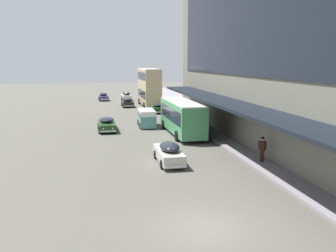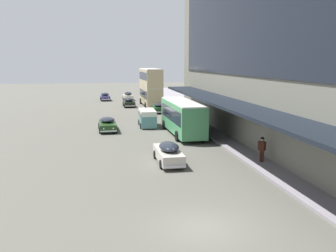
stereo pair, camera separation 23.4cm
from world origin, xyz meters
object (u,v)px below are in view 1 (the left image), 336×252
at_px(transit_bus_kerbside_rear, 182,116).
at_px(pedestrian_at_kerb, 262,148).
at_px(sedan_second_near, 107,124).
at_px(sedan_lead_mid, 103,97).
at_px(vw_van, 147,117).
at_px(sedan_far_back, 169,153).
at_px(sedan_oncoming_front, 158,108).
at_px(sedan_lead_near, 127,102).
at_px(transit_bus_kerbside_front, 149,86).
at_px(sedan_second_mid, 126,96).

xyz_separation_m(transit_bus_kerbside_rear, pedestrian_at_kerb, (3.36, -12.10, -0.79)).
bearing_deg(sedan_second_near, sedan_lead_mid, 89.82).
bearing_deg(vw_van, sedan_far_back, -91.37).
height_order(sedan_second_near, sedan_far_back, sedan_far_back).
bearing_deg(sedan_second_near, pedestrian_at_kerb, -55.05).
bearing_deg(sedan_far_back, sedan_oncoming_front, 82.76).
bearing_deg(sedan_second_near, sedan_lead_near, 79.85).
distance_m(transit_bus_kerbside_rear, sedan_oncoming_front, 17.27).
bearing_deg(sedan_oncoming_front, transit_bus_kerbside_front, 90.74).
relative_size(sedan_lead_mid, sedan_far_back, 0.88).
relative_size(transit_bus_kerbside_rear, pedestrian_at_kerb, 5.58).
distance_m(sedan_lead_near, pedestrian_at_kerb, 38.17).
distance_m(transit_bus_kerbside_rear, sedan_lead_mid, 37.18).
distance_m(sedan_far_back, pedestrian_at_kerb, 6.86).
xyz_separation_m(sedan_second_near, sedan_lead_mid, (0.10, 32.88, 0.02)).
xyz_separation_m(sedan_second_near, sedan_second_mid, (4.53, 32.82, 0.07)).
bearing_deg(transit_bus_kerbside_rear, sedan_oncoming_front, 89.33).
relative_size(sedan_lead_near, sedan_oncoming_front, 1.03).
distance_m(transit_bus_kerbside_front, vw_van, 20.68).
height_order(sedan_oncoming_front, vw_van, vw_van).
bearing_deg(pedestrian_at_kerb, sedan_second_near, 124.95).
xyz_separation_m(sedan_oncoming_front, vw_van, (-3.16, -11.71, 0.37)).
relative_size(sedan_lead_near, sedan_lead_mid, 1.12).
height_order(sedan_oncoming_front, sedan_far_back, sedan_far_back).
height_order(transit_bus_kerbside_rear, sedan_lead_near, transit_bus_kerbside_rear).
xyz_separation_m(sedan_oncoming_front, pedestrian_at_kerb, (3.15, -29.32, 0.45)).
bearing_deg(transit_bus_kerbside_rear, sedan_lead_mid, 101.59).
height_order(sedan_second_near, sedan_second_mid, sedan_second_mid).
relative_size(sedan_second_mid, pedestrian_at_kerb, 2.52).
xyz_separation_m(sedan_lead_near, sedan_second_mid, (0.62, 10.93, 0.04)).
xyz_separation_m(transit_bus_kerbside_rear, sedan_lead_near, (-3.65, 25.42, -1.21)).
bearing_deg(vw_van, transit_bus_kerbside_rear, -61.76).
xyz_separation_m(sedan_oncoming_front, sedan_far_back, (-3.55, -27.92, 0.06)).
distance_m(transit_bus_kerbside_front, sedan_lead_near, 4.59).
distance_m(sedan_second_mid, sedan_far_back, 47.05).
distance_m(sedan_second_mid, sedan_oncoming_front, 19.40).
bearing_deg(sedan_second_mid, vw_van, -89.86).
relative_size(sedan_lead_mid, vw_van, 0.94).
distance_m(transit_bus_kerbside_front, sedan_oncoming_front, 9.02).
relative_size(transit_bus_kerbside_rear, sedan_second_mid, 2.21).
distance_m(sedan_second_near, sedan_lead_near, 22.24).
bearing_deg(vw_van, sedan_oncoming_front, 74.90).
xyz_separation_m(transit_bus_kerbside_front, sedan_far_back, (-3.44, -36.53, -2.61)).
bearing_deg(sedan_far_back, vw_van, 88.63).
bearing_deg(sedan_second_near, sedan_far_back, -73.48).
xyz_separation_m(sedan_second_near, sedan_lead_near, (3.92, 21.89, 0.03)).
bearing_deg(sedan_lead_mid, transit_bus_kerbside_rear, -78.41).
distance_m(sedan_lead_near, vw_van, 19.92).
xyz_separation_m(sedan_lead_mid, sedan_oncoming_front, (7.67, -19.19, -0.02)).
height_order(sedan_lead_near, sedan_second_mid, sedan_second_mid).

